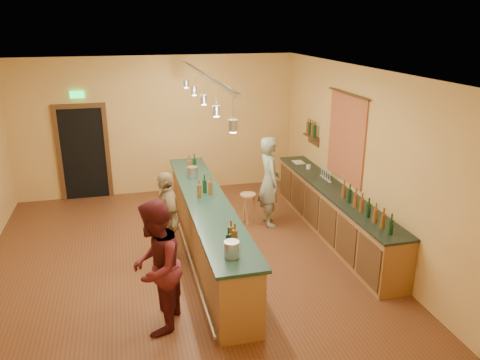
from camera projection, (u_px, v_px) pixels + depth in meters
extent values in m
plane|color=#583119|center=(180.00, 258.00, 8.18)|extent=(7.00, 7.00, 0.00)
cube|color=silver|center=(171.00, 71.00, 7.14)|extent=(6.50, 7.00, 0.02)
cube|color=tan|center=(158.00, 126.00, 10.87)|extent=(6.50, 0.02, 3.20)
cube|color=tan|center=(219.00, 280.00, 4.45)|extent=(6.50, 0.02, 3.20)
cube|color=tan|center=(356.00, 157.00, 8.41)|extent=(0.02, 7.00, 3.20)
cube|color=black|center=(84.00, 154.00, 10.63)|extent=(0.95, 0.06, 2.10)
cube|color=#482F15|center=(59.00, 156.00, 10.49)|extent=(0.10, 0.08, 2.10)
cube|color=#482F15|center=(108.00, 153.00, 10.74)|extent=(0.10, 0.08, 2.10)
cube|color=#482F15|center=(78.00, 106.00, 10.26)|extent=(1.15, 0.08, 0.10)
cube|color=#19E54C|center=(77.00, 95.00, 10.17)|extent=(0.30, 0.04, 0.15)
cube|color=maroon|center=(346.00, 139.00, 8.69)|extent=(0.03, 1.40, 1.60)
cube|color=#482F15|center=(311.00, 136.00, 10.15)|extent=(0.16, 0.55, 0.03)
cube|color=#482F15|center=(314.00, 140.00, 10.20)|extent=(0.03, 0.55, 0.18)
cube|color=brown|center=(333.00, 213.00, 8.90)|extent=(0.55, 4.50, 0.90)
cube|color=black|center=(335.00, 190.00, 8.75)|extent=(0.60, 4.55, 0.04)
cylinder|color=silver|center=(308.00, 167.00, 9.92)|extent=(0.09, 0.09, 0.09)
cube|color=silver|center=(299.00, 162.00, 10.39)|extent=(0.22, 0.30, 0.01)
cube|color=brown|center=(207.00, 229.00, 8.13)|extent=(0.60, 5.00, 1.00)
cube|color=#17322A|center=(206.00, 201.00, 7.96)|extent=(0.70, 5.10, 0.05)
cylinder|color=silver|center=(187.00, 249.00, 8.16)|extent=(0.05, 5.00, 0.05)
cylinder|color=silver|center=(232.00, 249.00, 5.98)|extent=(0.20, 0.20, 0.22)
cylinder|color=silver|center=(193.00, 172.00, 9.00)|extent=(0.20, 0.20, 0.22)
cube|color=silver|center=(203.00, 74.00, 7.27)|extent=(0.06, 4.60, 0.05)
cylinder|color=silver|center=(233.00, 109.00, 5.50)|extent=(0.01, 0.01, 0.35)
cylinder|color=#A5A5AD|center=(233.00, 125.00, 5.57)|extent=(0.11, 0.11, 0.14)
cylinder|color=#FFEABF|center=(233.00, 132.00, 5.59)|extent=(0.08, 0.08, 0.02)
cylinder|color=silver|center=(216.00, 96.00, 6.42)|extent=(0.01, 0.01, 0.35)
cylinder|color=#A5A5AD|center=(216.00, 110.00, 6.48)|extent=(0.11, 0.11, 0.14)
cylinder|color=#FFEABF|center=(216.00, 116.00, 6.51)|extent=(0.08, 0.08, 0.02)
cylinder|color=silver|center=(204.00, 86.00, 7.33)|extent=(0.01, 0.01, 0.35)
cylinder|color=#A5A5AD|center=(204.00, 99.00, 7.40)|extent=(0.11, 0.11, 0.14)
cylinder|color=#FFEABF|center=(204.00, 104.00, 7.43)|extent=(0.08, 0.08, 0.02)
cylinder|color=silver|center=(194.00, 79.00, 8.25)|extent=(0.01, 0.01, 0.35)
cylinder|color=#A5A5AD|center=(194.00, 90.00, 8.32)|extent=(0.11, 0.11, 0.14)
cylinder|color=#FFEABF|center=(194.00, 95.00, 8.34)|extent=(0.08, 0.08, 0.02)
cylinder|color=silver|center=(186.00, 73.00, 9.17)|extent=(0.01, 0.01, 0.35)
cylinder|color=#A5A5AD|center=(186.00, 83.00, 9.23)|extent=(0.11, 0.11, 0.14)
cylinder|color=#FFEABF|center=(186.00, 88.00, 9.26)|extent=(0.08, 0.08, 0.02)
imported|color=gray|center=(269.00, 182.00, 9.25)|extent=(0.44, 0.67, 1.82)
imported|color=#59191E|center=(156.00, 267.00, 6.04)|extent=(0.95, 1.07, 1.82)
imported|color=#997A51|center=(167.00, 218.00, 7.83)|extent=(0.54, 0.99, 1.61)
cylinder|color=#9F6448|center=(248.00, 195.00, 9.34)|extent=(0.31, 0.31, 0.04)
cylinder|color=#9F6448|center=(254.00, 209.00, 9.47)|extent=(0.04, 0.04, 0.61)
cylinder|color=#9F6448|center=(244.00, 208.00, 9.53)|extent=(0.04, 0.04, 0.61)
cylinder|color=#9F6448|center=(246.00, 212.00, 9.34)|extent=(0.04, 0.04, 0.61)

